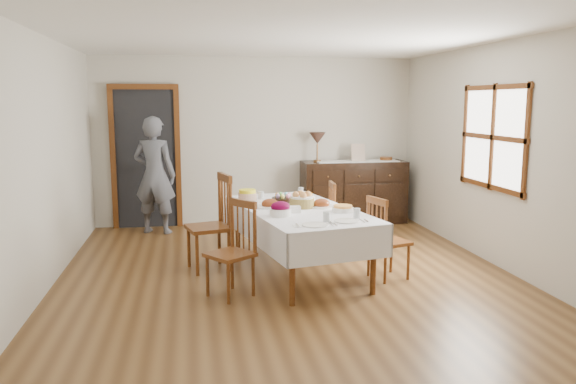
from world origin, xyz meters
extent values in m
plane|color=brown|center=(0.00, 0.00, 0.00)|extent=(6.00, 6.00, 0.00)
cube|color=white|center=(0.00, 0.00, 2.60)|extent=(5.00, 6.00, 0.02)
cube|color=beige|center=(0.00, 3.00, 1.30)|extent=(5.00, 0.02, 2.60)
cube|color=beige|center=(0.00, -3.00, 1.30)|extent=(5.00, 0.02, 2.60)
cube|color=beige|center=(-2.50, 0.00, 1.30)|extent=(0.02, 6.00, 2.60)
cube|color=beige|center=(2.50, 0.00, 1.30)|extent=(0.02, 6.00, 2.60)
cube|color=white|center=(2.49, 0.30, 1.50)|extent=(0.02, 1.30, 1.10)
cube|color=#5A2E11|center=(2.48, 0.30, 1.50)|extent=(0.03, 1.46, 1.26)
cube|color=black|center=(-1.70, 2.96, 1.05)|extent=(0.90, 0.06, 2.10)
cube|color=#5A2E11|center=(-1.70, 2.94, 1.05)|extent=(1.04, 0.08, 2.18)
cube|color=white|center=(0.13, 0.21, 0.73)|extent=(1.46, 2.30, 0.04)
cylinder|color=#5A2E11|center=(-0.11, -0.78, 0.34)|extent=(0.06, 0.06, 0.69)
cylinder|color=#5A2E11|center=(0.74, -0.61, 0.34)|extent=(0.06, 0.06, 0.69)
cylinder|color=#5A2E11|center=(-0.47, 1.02, 0.34)|extent=(0.06, 0.06, 0.69)
cylinder|color=#5A2E11|center=(0.38, 1.20, 0.34)|extent=(0.06, 0.06, 0.69)
cube|color=white|center=(-0.40, 0.10, 0.58)|extent=(0.45, 2.13, 0.33)
cube|color=white|center=(0.67, 0.31, 0.58)|extent=(0.45, 2.13, 0.33)
cube|color=white|center=(0.35, -0.85, 0.58)|extent=(1.09, 0.24, 0.33)
cube|color=white|center=(-0.08, 1.26, 0.58)|extent=(1.09, 0.24, 0.33)
cube|color=#5A2E11|center=(-0.67, -0.42, 0.42)|extent=(0.55, 0.55, 0.04)
cylinder|color=#5A2E11|center=(-0.89, -0.38, 0.20)|extent=(0.03, 0.03, 0.40)
cylinder|color=#5A2E11|center=(-0.71, -0.64, 0.20)|extent=(0.03, 0.03, 0.40)
cylinder|color=#5A2E11|center=(-0.64, -0.19, 0.20)|extent=(0.03, 0.03, 0.40)
cylinder|color=#5A2E11|center=(-0.45, -0.45, 0.20)|extent=(0.03, 0.03, 0.40)
cylinder|color=#5A2E11|center=(-0.63, -0.17, 0.69)|extent=(0.04, 0.04, 0.53)
cylinder|color=#5A2E11|center=(-0.43, -0.45, 0.69)|extent=(0.04, 0.04, 0.53)
cube|color=#5A2E11|center=(-0.53, -0.31, 0.91)|extent=(0.25, 0.33, 0.08)
cylinder|color=#5A2E11|center=(-0.58, -0.24, 0.67)|extent=(0.02, 0.02, 0.43)
cylinder|color=#5A2E11|center=(-0.53, -0.31, 0.67)|extent=(0.02, 0.02, 0.43)
cylinder|color=#5A2E11|center=(-0.48, -0.38, 0.67)|extent=(0.02, 0.02, 0.43)
cube|color=#5A2E11|center=(-0.85, 0.53, 0.49)|extent=(0.56, 0.56, 0.04)
cylinder|color=#5A2E11|center=(-1.08, 0.67, 0.24)|extent=(0.04, 0.04, 0.47)
cylinder|color=#5A2E11|center=(-0.99, 0.31, 0.24)|extent=(0.04, 0.04, 0.47)
cylinder|color=#5A2E11|center=(-0.72, 0.76, 0.24)|extent=(0.04, 0.04, 0.47)
cylinder|color=#5A2E11|center=(-0.63, 0.40, 0.24)|extent=(0.04, 0.04, 0.47)
cylinder|color=#5A2E11|center=(-0.70, 0.78, 0.80)|extent=(0.04, 0.04, 0.61)
cylinder|color=#5A2E11|center=(-0.60, 0.40, 0.80)|extent=(0.04, 0.04, 0.61)
cube|color=#5A2E11|center=(-0.65, 0.59, 1.06)|extent=(0.15, 0.43, 0.09)
cylinder|color=#5A2E11|center=(-0.68, 0.68, 0.77)|extent=(0.02, 0.02, 0.50)
cylinder|color=#5A2E11|center=(-0.65, 0.59, 0.77)|extent=(0.02, 0.02, 0.50)
cylinder|color=#5A2E11|center=(-0.63, 0.49, 0.77)|extent=(0.02, 0.02, 0.50)
cube|color=#5A2E11|center=(1.08, -0.12, 0.40)|extent=(0.47, 0.47, 0.04)
cylinder|color=#5A2E11|center=(1.27, -0.23, 0.19)|extent=(0.03, 0.03, 0.38)
cylinder|color=#5A2E11|center=(1.18, 0.07, 0.19)|extent=(0.03, 0.03, 0.38)
cylinder|color=#5A2E11|center=(0.97, -0.31, 0.19)|extent=(0.03, 0.03, 0.38)
cylinder|color=#5A2E11|center=(0.89, -0.02, 0.19)|extent=(0.03, 0.03, 0.38)
cylinder|color=#5A2E11|center=(0.96, -0.33, 0.66)|extent=(0.04, 0.04, 0.50)
cylinder|color=#5A2E11|center=(0.87, -0.02, 0.66)|extent=(0.04, 0.04, 0.50)
cube|color=#5A2E11|center=(0.91, -0.17, 0.87)|extent=(0.14, 0.35, 0.07)
cylinder|color=#5A2E11|center=(0.94, -0.25, 0.64)|extent=(0.02, 0.02, 0.41)
cylinder|color=#5A2E11|center=(0.91, -0.17, 0.64)|extent=(0.02, 0.02, 0.41)
cylinder|color=#5A2E11|center=(0.89, -0.10, 0.64)|extent=(0.02, 0.02, 0.41)
cube|color=#5A2E11|center=(0.87, 0.88, 0.41)|extent=(0.42, 0.42, 0.04)
cylinder|color=#5A2E11|center=(1.01, 0.71, 0.20)|extent=(0.03, 0.03, 0.39)
cylinder|color=#5A2E11|center=(1.04, 1.02, 0.20)|extent=(0.03, 0.03, 0.39)
cylinder|color=#5A2E11|center=(0.70, 0.74, 0.20)|extent=(0.03, 0.03, 0.39)
cylinder|color=#5A2E11|center=(0.73, 1.05, 0.20)|extent=(0.03, 0.03, 0.39)
cylinder|color=#5A2E11|center=(0.68, 0.73, 0.67)|extent=(0.04, 0.04, 0.51)
cylinder|color=#5A2E11|center=(0.71, 1.06, 0.67)|extent=(0.04, 0.04, 0.51)
cube|color=#5A2E11|center=(0.70, 0.90, 0.89)|extent=(0.07, 0.37, 0.07)
cylinder|color=#5A2E11|center=(0.69, 0.82, 0.65)|extent=(0.02, 0.02, 0.42)
cylinder|color=#5A2E11|center=(0.70, 0.90, 0.65)|extent=(0.02, 0.02, 0.42)
cylinder|color=#5A2E11|center=(0.70, 0.98, 0.65)|extent=(0.02, 0.02, 0.42)
cube|color=black|center=(1.51, 2.72, 0.49)|extent=(1.64, 0.55, 0.98)
cube|color=black|center=(1.02, 2.44, 0.79)|extent=(0.46, 0.02, 0.20)
sphere|color=brown|center=(1.02, 2.42, 0.79)|extent=(0.03, 0.03, 0.03)
cube|color=black|center=(1.51, 2.44, 0.79)|extent=(0.46, 0.02, 0.20)
sphere|color=brown|center=(1.51, 2.42, 0.79)|extent=(0.03, 0.03, 0.03)
cube|color=black|center=(2.00, 2.44, 0.79)|extent=(0.46, 0.02, 0.20)
sphere|color=brown|center=(2.00, 2.42, 0.79)|extent=(0.03, 0.03, 0.03)
imported|color=#53565F|center=(-1.55, 2.51, 0.91)|extent=(0.66, 0.54, 1.83)
cylinder|color=olive|center=(0.18, 0.25, 0.80)|extent=(0.28, 0.28, 0.11)
cylinder|color=white|center=(0.18, 0.25, 0.86)|extent=(0.25, 0.25, 0.02)
sphere|color=#C98446|center=(0.25, 0.25, 0.89)|extent=(0.08, 0.08, 0.08)
sphere|color=#C98446|center=(0.18, 0.32, 0.89)|extent=(0.08, 0.08, 0.08)
sphere|color=#C98446|center=(0.11, 0.25, 0.89)|extent=(0.08, 0.08, 0.08)
sphere|color=#C98446|center=(0.18, 0.18, 0.89)|extent=(0.08, 0.08, 0.08)
cylinder|color=black|center=(0.03, 0.63, 0.77)|extent=(0.27, 0.27, 0.05)
ellipsoid|color=#FF98C5|center=(0.11, 0.63, 0.82)|extent=(0.05, 0.05, 0.06)
ellipsoid|color=#6ED5F2|center=(0.08, 0.69, 0.82)|extent=(0.05, 0.05, 0.06)
ellipsoid|color=#6FD76E|center=(0.02, 0.71, 0.82)|extent=(0.05, 0.05, 0.06)
ellipsoid|color=gold|center=(-0.03, 0.67, 0.82)|extent=(0.05, 0.05, 0.06)
ellipsoid|color=#AC8ED2|center=(-0.03, 0.60, 0.82)|extent=(0.05, 0.05, 0.06)
ellipsoid|color=#F4F267|center=(0.02, 0.56, 0.82)|extent=(0.05, 0.05, 0.06)
ellipsoid|color=#FF98C5|center=(0.08, 0.58, 0.82)|extent=(0.05, 0.05, 0.06)
cylinder|color=white|center=(-0.17, 0.33, 0.75)|extent=(0.32, 0.32, 0.02)
ellipsoid|color=maroon|center=(-0.17, 0.33, 0.79)|extent=(0.19, 0.16, 0.11)
cylinder|color=white|center=(0.40, 0.24, 0.75)|extent=(0.30, 0.30, 0.02)
ellipsoid|color=maroon|center=(0.40, 0.24, 0.78)|extent=(0.19, 0.16, 0.11)
cylinder|color=white|center=(-0.13, -0.17, 0.78)|extent=(0.23, 0.23, 0.08)
ellipsoid|color=#5C002A|center=(-0.13, -0.17, 0.84)|extent=(0.20, 0.17, 0.11)
cylinder|color=white|center=(0.30, 0.67, 0.78)|extent=(0.24, 0.24, 0.06)
cylinder|color=orange|center=(0.30, 0.67, 0.82)|extent=(0.18, 0.18, 0.03)
cylinder|color=tan|center=(-0.37, 0.80, 0.79)|extent=(0.22, 0.22, 0.09)
cylinder|color=yellow|center=(-0.37, 0.80, 0.86)|extent=(0.20, 0.20, 0.04)
cylinder|color=white|center=(0.57, -0.05, 0.77)|extent=(0.23, 0.23, 0.04)
cylinder|color=#FAA546|center=(0.57, -0.05, 0.80)|extent=(0.20, 0.20, 0.02)
cube|color=white|center=(0.04, -0.03, 0.78)|extent=(0.15, 0.12, 0.07)
cylinder|color=white|center=(0.12, -0.68, 0.75)|extent=(0.25, 0.25, 0.01)
cube|color=white|center=(-0.05, -0.68, 0.75)|extent=(0.10, 0.13, 0.01)
cube|color=silver|center=(-0.05, -0.68, 0.76)|extent=(0.05, 0.16, 0.01)
cube|color=silver|center=(0.28, -0.68, 0.75)|extent=(0.05, 0.18, 0.01)
cube|color=silver|center=(0.32, -0.68, 0.75)|extent=(0.05, 0.14, 0.01)
cylinder|color=silver|center=(0.27, -0.53, 0.80)|extent=(0.07, 0.07, 0.10)
cylinder|color=white|center=(0.47, -0.56, 0.75)|extent=(0.25, 0.25, 0.01)
cube|color=white|center=(0.30, -0.56, 0.75)|extent=(0.10, 0.13, 0.01)
cube|color=silver|center=(0.30, -0.56, 0.76)|extent=(0.05, 0.16, 0.01)
cube|color=silver|center=(0.63, -0.56, 0.75)|extent=(0.05, 0.18, 0.01)
cube|color=silver|center=(0.67, -0.56, 0.75)|extent=(0.05, 0.14, 0.01)
cylinder|color=silver|center=(0.62, -0.41, 0.80)|extent=(0.07, 0.07, 0.10)
cylinder|color=silver|center=(-0.20, 0.87, 0.79)|extent=(0.07, 0.07, 0.09)
cylinder|color=silver|center=(0.32, 1.01, 0.80)|extent=(0.06, 0.06, 0.11)
cube|color=white|center=(1.56, 2.70, 0.99)|extent=(1.30, 0.35, 0.01)
cylinder|color=brown|center=(0.92, 2.75, 1.00)|extent=(0.12, 0.12, 0.03)
cylinder|color=brown|center=(0.92, 2.75, 1.14)|extent=(0.02, 0.02, 0.25)
cone|color=#432B21|center=(0.92, 2.75, 1.35)|extent=(0.26, 0.26, 0.18)
cube|color=tan|center=(1.56, 2.67, 1.12)|extent=(0.22, 0.08, 0.28)
cylinder|color=#5A2E11|center=(2.05, 2.74, 1.01)|extent=(0.20, 0.20, 0.06)
camera|label=1|loc=(-1.02, -5.79, 1.92)|focal=35.00mm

